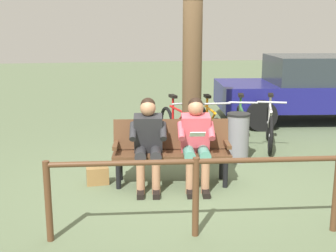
{
  "coord_description": "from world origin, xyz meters",
  "views": [
    {
      "loc": [
        1.17,
        5.83,
        2.17
      ],
      "look_at": [
        0.16,
        -0.24,
        0.75
      ],
      "focal_mm": 47.77,
      "sensor_mm": 36.0,
      "label": 1
    }
  ],
  "objects_px": {
    "bicycle_purple": "(209,129)",
    "parked_car": "(315,87)",
    "handbag": "(98,176)",
    "tree_trunk": "(192,49)",
    "bicycle_red": "(177,129)",
    "bicycle_orange": "(240,127)",
    "bicycle_black": "(270,127)",
    "person_reading": "(196,138)",
    "bench": "(171,147)",
    "litter_bin": "(238,137)",
    "person_companion": "(148,139)"
  },
  "relations": [
    {
      "from": "litter_bin",
      "to": "parked_car",
      "type": "relative_size",
      "value": 0.18
    },
    {
      "from": "handbag",
      "to": "bicycle_orange",
      "type": "bearing_deg",
      "value": -149.25
    },
    {
      "from": "bench",
      "to": "person_companion",
      "type": "height_order",
      "value": "person_companion"
    },
    {
      "from": "litter_bin",
      "to": "bicycle_orange",
      "type": "bearing_deg",
      "value": -111.45
    },
    {
      "from": "person_reading",
      "to": "person_companion",
      "type": "xyz_separation_m",
      "value": [
        0.63,
        -0.08,
        -0.0
      ]
    },
    {
      "from": "bicycle_black",
      "to": "bicycle_red",
      "type": "relative_size",
      "value": 0.96
    },
    {
      "from": "bench",
      "to": "litter_bin",
      "type": "distance_m",
      "value": 1.45
    },
    {
      "from": "bicycle_black",
      "to": "bicycle_purple",
      "type": "xyz_separation_m",
      "value": [
        1.1,
        -0.05,
        0.0
      ]
    },
    {
      "from": "person_reading",
      "to": "parked_car",
      "type": "xyz_separation_m",
      "value": [
        -3.58,
        -3.62,
        0.11
      ]
    },
    {
      "from": "tree_trunk",
      "to": "bicycle_black",
      "type": "bearing_deg",
      "value": -163.03
    },
    {
      "from": "bicycle_black",
      "to": "bicycle_purple",
      "type": "relative_size",
      "value": 0.95
    },
    {
      "from": "bench",
      "to": "handbag",
      "type": "relative_size",
      "value": 5.5
    },
    {
      "from": "tree_trunk",
      "to": "parked_car",
      "type": "bearing_deg",
      "value": -144.73
    },
    {
      "from": "handbag",
      "to": "bicycle_red",
      "type": "height_order",
      "value": "bicycle_red"
    },
    {
      "from": "person_companion",
      "to": "bicycle_orange",
      "type": "relative_size",
      "value": 0.73
    },
    {
      "from": "bicycle_purple",
      "to": "parked_car",
      "type": "distance_m",
      "value": 3.5
    },
    {
      "from": "bench",
      "to": "handbag",
      "type": "distance_m",
      "value": 1.09
    },
    {
      "from": "tree_trunk",
      "to": "bicycle_black",
      "type": "distance_m",
      "value": 2.14
    },
    {
      "from": "bench",
      "to": "bicycle_black",
      "type": "xyz_separation_m",
      "value": [
        -2.04,
        -1.5,
        -0.15
      ]
    },
    {
      "from": "person_companion",
      "to": "bicycle_purple",
      "type": "xyz_separation_m",
      "value": [
        -1.28,
        -1.68,
        -0.3
      ]
    },
    {
      "from": "tree_trunk",
      "to": "bicycle_orange",
      "type": "distance_m",
      "value": 1.83
    },
    {
      "from": "bench",
      "to": "bicycle_red",
      "type": "xyz_separation_m",
      "value": [
        -0.38,
        -1.65,
        -0.15
      ]
    },
    {
      "from": "handbag",
      "to": "tree_trunk",
      "type": "height_order",
      "value": "tree_trunk"
    },
    {
      "from": "person_reading",
      "to": "litter_bin",
      "type": "relative_size",
      "value": 1.54
    },
    {
      "from": "person_companion",
      "to": "parked_car",
      "type": "distance_m",
      "value": 5.51
    },
    {
      "from": "tree_trunk",
      "to": "bicycle_red",
      "type": "bearing_deg",
      "value": -78.09
    },
    {
      "from": "person_reading",
      "to": "bicycle_black",
      "type": "xyz_separation_m",
      "value": [
        -1.75,
        -1.71,
        -0.31
      ]
    },
    {
      "from": "bicycle_orange",
      "to": "person_companion",
      "type": "bearing_deg",
      "value": -33.0
    },
    {
      "from": "handbag",
      "to": "parked_car",
      "type": "distance_m",
      "value": 5.98
    },
    {
      "from": "handbag",
      "to": "bicycle_orange",
      "type": "height_order",
      "value": "bicycle_orange"
    },
    {
      "from": "person_reading",
      "to": "bicycle_orange",
      "type": "height_order",
      "value": "person_reading"
    },
    {
      "from": "bench",
      "to": "litter_bin",
      "type": "xyz_separation_m",
      "value": [
        -1.22,
        -0.79,
        -0.12
      ]
    },
    {
      "from": "handbag",
      "to": "bicycle_red",
      "type": "distance_m",
      "value": 2.14
    },
    {
      "from": "bench",
      "to": "handbag",
      "type": "bearing_deg",
      "value": 4.54
    },
    {
      "from": "bicycle_purple",
      "to": "bicycle_black",
      "type": "bearing_deg",
      "value": 87.39
    },
    {
      "from": "tree_trunk",
      "to": "bicycle_orange",
      "type": "height_order",
      "value": "tree_trunk"
    },
    {
      "from": "bench",
      "to": "bicycle_black",
      "type": "height_order",
      "value": "bicycle_black"
    },
    {
      "from": "litter_bin",
      "to": "bicycle_red",
      "type": "distance_m",
      "value": 1.2
    },
    {
      "from": "person_reading",
      "to": "bicycle_purple",
      "type": "relative_size",
      "value": 0.71
    },
    {
      "from": "bicycle_black",
      "to": "parked_car",
      "type": "relative_size",
      "value": 0.36
    },
    {
      "from": "person_companion",
      "to": "bicycle_red",
      "type": "height_order",
      "value": "person_companion"
    },
    {
      "from": "person_companion",
      "to": "bicycle_purple",
      "type": "height_order",
      "value": "person_companion"
    },
    {
      "from": "handbag",
      "to": "bicycle_black",
      "type": "bearing_deg",
      "value": -154.67
    },
    {
      "from": "bicycle_orange",
      "to": "parked_car",
      "type": "distance_m",
      "value": 3.03
    },
    {
      "from": "bicycle_orange",
      "to": "bicycle_purple",
      "type": "xyz_separation_m",
      "value": [
        0.58,
        0.01,
        0.0
      ]
    },
    {
      "from": "person_reading",
      "to": "tree_trunk",
      "type": "distance_m",
      "value": 1.68
    },
    {
      "from": "person_companion",
      "to": "bicycle_black",
      "type": "height_order",
      "value": "person_companion"
    },
    {
      "from": "person_reading",
      "to": "bicycle_orange",
      "type": "xyz_separation_m",
      "value": [
        -1.23,
        -1.77,
        -0.31
      ]
    },
    {
      "from": "bicycle_orange",
      "to": "bicycle_black",
      "type": "bearing_deg",
      "value": 97.84
    },
    {
      "from": "bicycle_orange",
      "to": "bicycle_red",
      "type": "relative_size",
      "value": 0.99
    }
  ]
}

